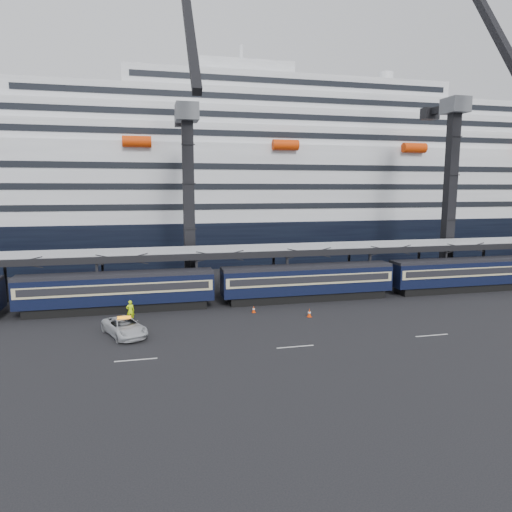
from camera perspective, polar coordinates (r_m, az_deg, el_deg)
The scene contains 10 objects.
ground at distance 45.70m, azimuth 20.36°, elevation -7.58°, with size 260.00×260.00×0.00m, color black.
train at distance 51.56m, azimuth 9.99°, elevation -2.87°, with size 133.05×3.00×4.05m.
canopy at distance 56.60m, azimuth 12.80°, elevation 1.17°, with size 130.00×6.25×5.53m.
cruise_ship at distance 85.74m, azimuth 2.79°, elevation 8.51°, with size 214.09×28.84×34.00m.
crane_dark_near at distance 55.20m, azimuth -8.40°, elevation 8.06°, with size 4.50×17.75×35.08m.
crane_dark_mid at distance 67.08m, azimuth 23.38°, elevation 8.74°, with size 4.50×18.24×39.64m.
pickup_truck at distance 40.02m, azimuth -16.10°, elevation -8.52°, with size 2.47×5.36×1.49m, color #B6B9BE.
worker at distance 43.91m, azimuth -15.43°, elevation -6.64°, with size 0.73×0.48×2.00m, color #CDFF0D.
traffic_cone_c at distance 45.49m, azimuth -0.29°, elevation -6.66°, with size 0.35×0.35×0.70m.
traffic_cone_d at distance 44.29m, azimuth 6.68°, elevation -7.06°, with size 0.41×0.41×0.82m.
Camera 1 is at (-24.80, -36.40, 12.17)m, focal length 32.00 mm.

